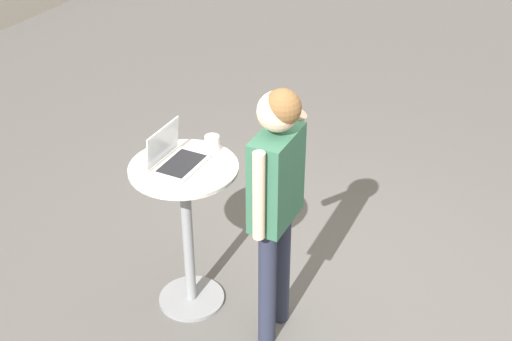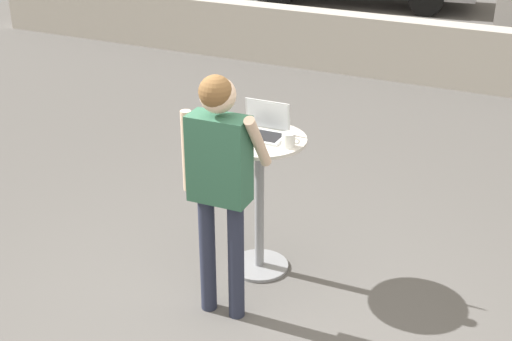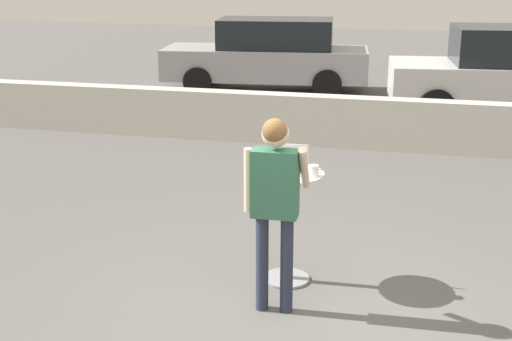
{
  "view_description": "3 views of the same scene",
  "coord_description": "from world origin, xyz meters",
  "px_view_note": "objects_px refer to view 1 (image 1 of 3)",
  "views": [
    {
      "loc": [
        -3.34,
        -1.29,
        3.34
      ],
      "look_at": [
        -0.37,
        0.28,
        1.24
      ],
      "focal_mm": 50.0,
      "sensor_mm": 36.0,
      "label": 1
    },
    {
      "loc": [
        1.72,
        -3.38,
        3.01
      ],
      "look_at": [
        -0.18,
        0.52,
        0.97
      ],
      "focal_mm": 50.0,
      "sensor_mm": 36.0,
      "label": 2
    },
    {
      "loc": [
        0.91,
        -5.3,
        2.99
      ],
      "look_at": [
        -0.51,
        0.48,
        1.18
      ],
      "focal_mm": 50.0,
      "sensor_mm": 36.0,
      "label": 3
    }
  ],
  "objects_px": {
    "laptop": "(175,157)",
    "coffee_mug": "(212,143)",
    "cafe_table": "(187,217)",
    "standing_person": "(276,188)"
  },
  "relations": [
    {
      "from": "laptop",
      "to": "standing_person",
      "type": "height_order",
      "value": "standing_person"
    },
    {
      "from": "coffee_mug",
      "to": "standing_person",
      "type": "height_order",
      "value": "standing_person"
    },
    {
      "from": "cafe_table",
      "to": "laptop",
      "type": "bearing_deg",
      "value": 90.95
    },
    {
      "from": "laptop",
      "to": "coffee_mug",
      "type": "relative_size",
      "value": 2.66
    },
    {
      "from": "cafe_table",
      "to": "coffee_mug",
      "type": "relative_size",
      "value": 8.25
    },
    {
      "from": "laptop",
      "to": "coffee_mug",
      "type": "height_order",
      "value": "laptop"
    },
    {
      "from": "cafe_table",
      "to": "standing_person",
      "type": "relative_size",
      "value": 0.62
    },
    {
      "from": "laptop",
      "to": "coffee_mug",
      "type": "xyz_separation_m",
      "value": [
        0.25,
        -0.11,
        -0.0
      ]
    },
    {
      "from": "cafe_table",
      "to": "laptop",
      "type": "distance_m",
      "value": 0.44
    },
    {
      "from": "cafe_table",
      "to": "standing_person",
      "type": "distance_m",
      "value": 0.74
    }
  ]
}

